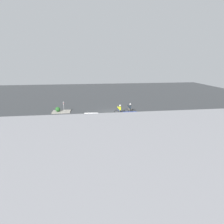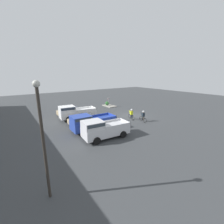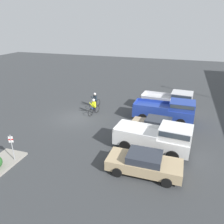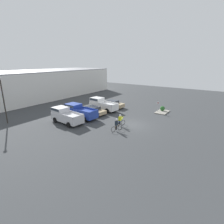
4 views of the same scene
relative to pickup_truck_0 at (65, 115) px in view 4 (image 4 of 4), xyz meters
name	(u,v)px [view 4 (image 4 of 4)]	position (x,y,z in m)	size (l,w,h in m)	color
ground_plane	(133,125)	(4.80, -8.64, -1.12)	(80.00, 80.00, 0.00)	#383A3D
warehouse_building	(21,86)	(4.80, 20.02, 2.15)	(48.00, 13.33, 6.54)	silver
pickup_truck_0	(65,115)	(0.00, 0.00, 0.00)	(2.56, 5.31, 2.17)	silver
pickup_truck_1	(79,111)	(2.78, -0.02, 0.00)	(2.39, 5.62, 2.13)	#233D9E
sedan_0	(93,110)	(5.57, -0.56, -0.43)	(2.27, 4.72, 1.34)	tan
pickup_truck_2	(102,104)	(8.41, -0.24, 0.04)	(2.58, 5.60, 2.20)	white
sedan_1	(112,104)	(11.17, -0.73, -0.41)	(2.03, 4.65, 1.40)	tan
cyclist_0	(120,120)	(3.37, -7.33, -0.25)	(1.83, 0.61, 1.69)	black
cyclist_1	(117,125)	(1.52, -7.95, -0.25)	(1.83, 0.61, 1.71)	black
fire_lane_sign	(158,106)	(12.74, -9.31, 0.13)	(0.15, 0.28, 2.06)	#9E9EA3
lamppost	(3,97)	(-5.04, 6.77, 2.78)	(0.36, 0.36, 6.64)	#2D2823
curb_island	(162,112)	(13.26, -9.99, -1.04)	(3.06, 1.86, 0.15)	gray
shrub	(162,108)	(13.83, -9.80, -0.55)	(0.83, 0.83, 0.83)	#286028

